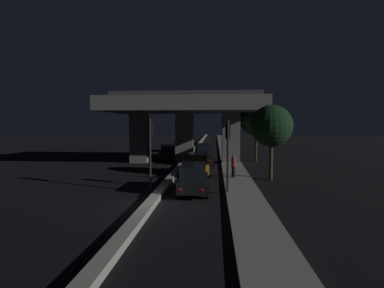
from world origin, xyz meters
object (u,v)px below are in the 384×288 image
Objects in this scene: traffic_light_right_of_median at (228,143)px; street_lamp at (220,120)px; car_white_third_oncoming at (188,140)px; car_black_lead_oncoming at (170,152)px; car_white_second_oncoming at (180,146)px; motorcycle_red_filtering_near at (183,172)px; traffic_light_left_of_median at (150,142)px; motorcycle_white_filtering_mid at (192,160)px; car_grey_fourth at (203,150)px; car_black_lead at (194,178)px; motorcycle_black_filtering_far at (196,153)px; pedestrian_on_sidewalk at (234,166)px; car_taxi_yellow_second at (198,164)px; car_black_third at (204,155)px.

street_lamp is (-0.11, 19.78, 1.66)m from traffic_light_right_of_median.
car_black_lead_oncoming is at bearing 1.16° from car_white_third_oncoming.
motorcycle_red_filtering_near is (2.95, -22.90, -0.29)m from car_white_second_oncoming.
traffic_light_left_of_median is 2.63× the size of motorcycle_white_filtering_mid.
car_black_lead_oncoming reaches higher than car_grey_fourth.
motorcycle_white_filtering_mid is (-1.04, 11.67, -0.35)m from car_black_lead.
car_black_lead_oncoming reaches higher than motorcycle_black_filtering_far.
street_lamp is 20.17m from car_black_lead.
pedestrian_on_sidewalk is (0.66, 4.79, -2.05)m from traffic_light_right_of_median.
motorcycle_black_filtering_far is at bearing -4.57° from motorcycle_red_filtering_near.
motorcycle_black_filtering_far is at bearing 99.39° from traffic_light_right_of_median.
car_black_lead is 18.66m from motorcycle_black_filtering_far.
car_taxi_yellow_second is (-2.23, 6.90, -2.18)m from traffic_light_right_of_median.
street_lamp is at bearing 17.34° from car_white_third_oncoming.
pedestrian_on_sidewalk reaches higher than car_black_lead_oncoming.
car_grey_fourth is at bearing -7.25° from motorcycle_red_filtering_near.
motorcycle_white_filtering_mid is (3.09, -29.12, -0.44)m from car_white_third_oncoming.
motorcycle_red_filtering_near is at bearing 13.82° from car_black_lead.
motorcycle_black_filtering_far reaches higher than motorcycle_red_filtering_near.
traffic_light_left_of_median is at bearing 165.17° from car_black_third.
car_white_third_oncoming is at bearing -178.49° from car_white_second_oncoming.
car_black_lead_oncoming is at bearing -157.86° from street_lamp.
car_grey_fourth is 1.57m from motorcycle_black_filtering_far.
car_white_third_oncoming is at bearing 4.83° from car_black_lead.
pedestrian_on_sidewalk is (6.77, -22.30, 0.13)m from car_white_second_oncoming.
traffic_light_right_of_median is 2.57× the size of pedestrian_on_sidewalk.
street_lamp is 16.42m from motorcycle_red_filtering_near.
car_black_lead is at bearing -177.63° from motorcycle_black_filtering_far.
car_grey_fourth reaches higher than motorcycle_black_filtering_far.
pedestrian_on_sidewalk is at bearing 82.17° from traffic_light_right_of_median.
car_black_third is 1.10× the size of car_white_third_oncoming.
traffic_light_left_of_median is 3.49m from car_black_lead.
car_white_third_oncoming is at bearing -178.85° from car_black_lead_oncoming.
car_black_lead is 0.92× the size of car_white_second_oncoming.
motorcycle_red_filtering_near is (-0.82, -15.87, -0.29)m from car_grey_fourth.
car_black_third is at bearing 10.13° from car_white_third_oncoming.
car_white_third_oncoming is at bearing 4.06° from car_taxi_yellow_second.
street_lamp reaches higher than car_black_lead_oncoming.
car_black_lead_oncoming is at bearing 12.60° from car_black_lead.
motorcycle_red_filtering_near reaches higher than motorcycle_white_filtering_mid.
traffic_light_left_of_median reaches higher than car_grey_fourth.
traffic_light_left_of_median is 40.95m from car_white_third_oncoming.
car_grey_fourth is at bearing 11.74° from car_white_third_oncoming.
car_white_third_oncoming is at bearing 106.12° from street_lamp.
car_white_third_oncoming reaches higher than motorcycle_white_filtering_mid.
traffic_light_left_of_median is at bearing 174.11° from motorcycle_black_filtering_far.
motorcycle_black_filtering_far is at bearing -160.20° from street_lamp.
street_lamp reaches higher than car_white_third_oncoming.
car_black_lead_oncoming reaches higher than car_white_second_oncoming.
car_black_lead reaches higher than car_white_second_oncoming.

